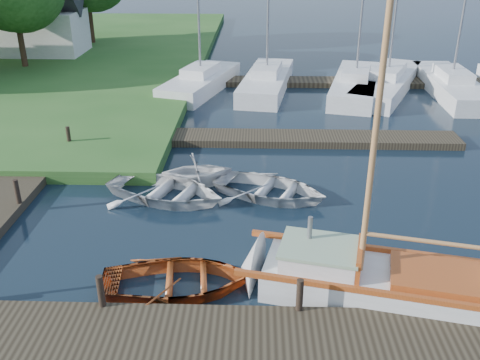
{
  "coord_description": "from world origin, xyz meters",
  "views": [
    {
      "loc": [
        0.47,
        -14.81,
        8.07
      ],
      "look_at": [
        0.0,
        0.0,
        1.2
      ],
      "focal_mm": 40.0,
      "sensor_mm": 36.0,
      "label": 1
    }
  ],
  "objects_px": {
    "sailboat": "(374,283)",
    "dinghy": "(179,276)",
    "mooring_post_4": "(17,191)",
    "tender_b": "(197,168)",
    "tender_c": "(271,186)",
    "house_c": "(44,22)",
    "mooring_post_1": "(101,291)",
    "mooring_post_2": "(300,295)",
    "marina_boat_4": "(451,84)",
    "marina_boat_0": "(201,80)",
    "mooring_post_5": "(69,136)",
    "marina_boat_2": "(355,83)",
    "marina_boat_1": "(267,80)",
    "marina_boat_3": "(387,81)",
    "tender_a": "(166,188)"
  },
  "relations": [
    {
      "from": "marina_boat_2",
      "to": "marina_boat_3",
      "type": "distance_m",
      "value": 1.87
    },
    {
      "from": "tender_b",
      "to": "marina_boat_2",
      "type": "xyz_separation_m",
      "value": [
        7.46,
        12.12,
        -0.06
      ]
    },
    {
      "from": "tender_b",
      "to": "marina_boat_0",
      "type": "bearing_deg",
      "value": -5.28
    },
    {
      "from": "tender_b",
      "to": "mooring_post_5",
      "type": "bearing_deg",
      "value": 51.79
    },
    {
      "from": "mooring_post_1",
      "to": "house_c",
      "type": "xyz_separation_m",
      "value": [
        -11.0,
        27.0,
        1.88
      ]
    },
    {
      "from": "mooring_post_5",
      "to": "marina_boat_1",
      "type": "distance_m",
      "value": 12.65
    },
    {
      "from": "tender_b",
      "to": "marina_boat_2",
      "type": "height_order",
      "value": "marina_boat_2"
    },
    {
      "from": "marina_boat_4",
      "to": "mooring_post_5",
      "type": "bearing_deg",
      "value": 117.59
    },
    {
      "from": "mooring_post_2",
      "to": "marina_boat_1",
      "type": "distance_m",
      "value": 19.79
    },
    {
      "from": "mooring_post_2",
      "to": "marina_boat_4",
      "type": "height_order",
      "value": "marina_boat_4"
    },
    {
      "from": "marina_boat_0",
      "to": "mooring_post_2",
      "type": "bearing_deg",
      "value": -151.12
    },
    {
      "from": "mooring_post_2",
      "to": "tender_c",
      "type": "relative_size",
      "value": 0.21
    },
    {
      "from": "mooring_post_4",
      "to": "marina_boat_1",
      "type": "relative_size",
      "value": 0.09
    },
    {
      "from": "sailboat",
      "to": "tender_b",
      "type": "height_order",
      "value": "sailboat"
    },
    {
      "from": "mooring_post_5",
      "to": "house_c",
      "type": "distance_m",
      "value": 18.48
    },
    {
      "from": "sailboat",
      "to": "marina_boat_3",
      "type": "xyz_separation_m",
      "value": [
        4.34,
        18.62,
        0.24
      ]
    },
    {
      "from": "marina_boat_3",
      "to": "marina_boat_4",
      "type": "height_order",
      "value": "marina_boat_3"
    },
    {
      "from": "tender_b",
      "to": "house_c",
      "type": "xyz_separation_m",
      "value": [
        -12.44,
        19.87,
        1.94
      ]
    },
    {
      "from": "mooring_post_1",
      "to": "tender_b",
      "type": "distance_m",
      "value": 7.27
    },
    {
      "from": "mooring_post_4",
      "to": "dinghy",
      "type": "bearing_deg",
      "value": -35.07
    },
    {
      "from": "marina_boat_4",
      "to": "house_c",
      "type": "distance_m",
      "value": 26.36
    },
    {
      "from": "mooring_post_4",
      "to": "dinghy",
      "type": "distance_m",
      "value": 6.86
    },
    {
      "from": "mooring_post_2",
      "to": "tender_a",
      "type": "relative_size",
      "value": 0.2
    },
    {
      "from": "mooring_post_2",
      "to": "marina_boat_4",
      "type": "relative_size",
      "value": 0.08
    },
    {
      "from": "mooring_post_5",
      "to": "sailboat",
      "type": "distance_m",
      "value": 13.75
    },
    {
      "from": "mooring_post_1",
      "to": "mooring_post_4",
      "type": "bearing_deg",
      "value": 128.66
    },
    {
      "from": "sailboat",
      "to": "dinghy",
      "type": "height_order",
      "value": "sailboat"
    },
    {
      "from": "sailboat",
      "to": "house_c",
      "type": "xyz_separation_m",
      "value": [
        -17.39,
        25.99,
        2.24
      ]
    },
    {
      "from": "tender_c",
      "to": "mooring_post_4",
      "type": "bearing_deg",
      "value": 122.05
    },
    {
      "from": "mooring_post_4",
      "to": "marina_boat_3",
      "type": "relative_size",
      "value": 0.06
    },
    {
      "from": "mooring_post_4",
      "to": "marina_boat_0",
      "type": "xyz_separation_m",
      "value": [
        4.34,
        14.49,
        -0.12
      ]
    },
    {
      "from": "mooring_post_4",
      "to": "marina_boat_0",
      "type": "bearing_deg",
      "value": 73.33
    },
    {
      "from": "sailboat",
      "to": "marina_boat_2",
      "type": "height_order",
      "value": "marina_boat_2"
    },
    {
      "from": "marina_boat_1",
      "to": "house_c",
      "type": "bearing_deg",
      "value": 72.95
    },
    {
      "from": "tender_b",
      "to": "mooring_post_4",
      "type": "bearing_deg",
      "value": 101.01
    },
    {
      "from": "mooring_post_4",
      "to": "mooring_post_5",
      "type": "height_order",
      "value": "same"
    },
    {
      "from": "mooring_post_2",
      "to": "mooring_post_4",
      "type": "relative_size",
      "value": 1.0
    },
    {
      "from": "mooring_post_4",
      "to": "tender_b",
      "type": "relative_size",
      "value": 0.33
    },
    {
      "from": "tender_b",
      "to": "marina_boat_1",
      "type": "relative_size",
      "value": 0.26
    },
    {
      "from": "tender_c",
      "to": "house_c",
      "type": "relative_size",
      "value": 0.73
    },
    {
      "from": "house_c",
      "to": "tender_b",
      "type": "bearing_deg",
      "value": -57.96
    },
    {
      "from": "marina_boat_3",
      "to": "house_c",
      "type": "height_order",
      "value": "marina_boat_3"
    },
    {
      "from": "tender_b",
      "to": "marina_boat_1",
      "type": "height_order",
      "value": "marina_boat_1"
    },
    {
      "from": "mooring_post_1",
      "to": "marina_boat_1",
      "type": "distance_m",
      "value": 20.19
    },
    {
      "from": "marina_boat_1",
      "to": "marina_boat_2",
      "type": "bearing_deg",
      "value": -87.69
    },
    {
      "from": "mooring_post_1",
      "to": "tender_b",
      "type": "height_order",
      "value": "tender_b"
    },
    {
      "from": "mooring_post_2",
      "to": "marina_boat_4",
      "type": "bearing_deg",
      "value": 63.43
    },
    {
      "from": "tender_c",
      "to": "marina_boat_1",
      "type": "relative_size",
      "value": 0.41
    },
    {
      "from": "tender_b",
      "to": "marina_boat_4",
      "type": "relative_size",
      "value": 0.24
    },
    {
      "from": "mooring_post_2",
      "to": "house_c",
      "type": "distance_m",
      "value": 31.19
    }
  ]
}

